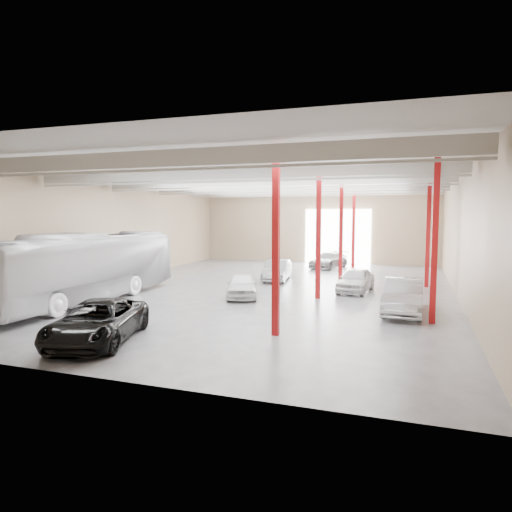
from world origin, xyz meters
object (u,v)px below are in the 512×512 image
Objects in this scene: car_row_a at (242,285)px; car_row_b at (277,270)px; black_sedan at (97,322)px; car_right_far at (356,280)px; car_right_near at (403,296)px; car_row_c at (329,260)px; coach_bus at (83,267)px.

car_row_b is at bearing 70.23° from car_row_a.
black_sedan is 1.29× the size of car_right_far.
black_sedan is 13.41m from car_right_near.
car_right_near reaches higher than car_right_far.
car_row_c is (2.09, 8.38, -0.04)m from car_row_b.
black_sedan is 1.24× the size of car_row_b.
car_row_a is 15.15m from car_row_c.
black_sedan is at bearing -82.00° from car_row_c.
black_sedan is 15.70m from car_right_far.
car_right_near is at bearing -28.63° from car_row_a.
car_row_b is 6.35m from car_right_far.
black_sedan reaches higher than car_row_b.
car_right_near reaches higher than car_row_a.
car_row_b is 8.64m from car_row_c.
coach_bus is 3.22× the size of car_row_a.
car_row_b is at bearing 160.21° from car_right_far.
black_sedan is at bearing -111.97° from car_right_far.
car_row_a is at bearing -97.83° from car_row_b.
car_row_c is at bearing 62.53° from car_row_a.
coach_bus is at bearing -171.15° from car_row_a.
car_right_far is (7.48, 13.80, -0.04)m from black_sedan.
car_right_far is at bearing -55.34° from car_row_c.
car_row_a is 6.62m from car_row_b.
car_row_a is at bearing -81.29° from car_row_c.
car_row_b is (0.05, 6.62, 0.02)m from car_row_a.
car_right_near is at bearing -51.84° from car_row_c.
car_row_a is at bearing 28.14° from coach_bus.
car_row_a is (7.37, 3.95, -1.12)m from coach_bus.
car_row_b is (1.79, 16.62, -0.03)m from black_sedan.
black_sedan is at bearing -119.25° from car_row_a.
car_right_far reaches higher than car_row_c.
car_row_b is 0.93× the size of car_row_c.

